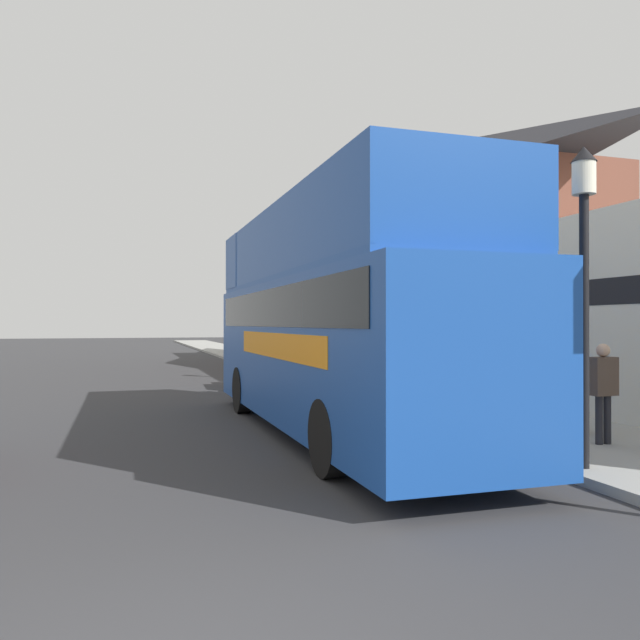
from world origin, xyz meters
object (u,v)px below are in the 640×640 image
(lamp_post_second, at_px, (389,266))
(litter_bin, at_px, (573,405))
(tour_bus, at_px, (329,335))
(parked_car_ahead_of_bus, at_px, (272,368))
(lamp_post_nearest, at_px, (584,245))
(pedestrian_third, at_px, (603,384))
(lamp_post_third, at_px, (300,294))

(lamp_post_second, xyz_separation_m, litter_bin, (1.51, -4.91, -2.94))
(tour_bus, bearing_deg, parked_car_ahead_of_bus, 84.41)
(parked_car_ahead_of_bus, xyz_separation_m, lamp_post_nearest, (1.48, -12.67, 2.54))
(parked_car_ahead_of_bus, relative_size, lamp_post_nearest, 0.90)
(litter_bin, bearing_deg, pedestrian_third, -105.94)
(tour_bus, distance_m, pedestrian_third, 4.95)
(parked_car_ahead_of_bus, height_order, lamp_post_third, lamp_post_third)
(tour_bus, height_order, litter_bin, tour_bus)
(pedestrian_third, xyz_separation_m, lamp_post_second, (-1.20, 6.00, 2.45))
(lamp_post_nearest, bearing_deg, lamp_post_third, 89.82)
(lamp_post_nearest, height_order, lamp_post_second, lamp_post_second)
(tour_bus, xyz_separation_m, lamp_post_second, (2.57, 2.89, 1.68))
(parked_car_ahead_of_bus, xyz_separation_m, lamp_post_second, (1.79, -5.34, 2.90))
(pedestrian_third, bearing_deg, litter_bin, 74.06)
(tour_bus, relative_size, lamp_post_nearest, 2.45)
(pedestrian_third, xyz_separation_m, litter_bin, (0.31, 1.09, -0.50))
(lamp_post_second, relative_size, litter_bin, 5.29)
(pedestrian_third, bearing_deg, lamp_post_second, 101.28)
(lamp_post_third, bearing_deg, litter_bin, -81.76)
(lamp_post_third, bearing_deg, lamp_post_nearest, -90.18)
(lamp_post_second, height_order, lamp_post_third, lamp_post_second)
(tour_bus, height_order, lamp_post_nearest, lamp_post_nearest)
(lamp_post_nearest, height_order, lamp_post_third, lamp_post_nearest)
(pedestrian_third, height_order, lamp_post_nearest, lamp_post_nearest)
(lamp_post_third, distance_m, litter_bin, 12.62)
(pedestrian_third, xyz_separation_m, lamp_post_nearest, (-1.51, -1.32, 2.09))
(tour_bus, distance_m, litter_bin, 4.73)
(tour_bus, relative_size, pedestrian_third, 6.55)
(tour_bus, bearing_deg, lamp_post_second, 48.17)
(lamp_post_second, distance_m, lamp_post_third, 7.34)
(tour_bus, relative_size, parked_car_ahead_of_bus, 2.73)
(parked_car_ahead_of_bus, height_order, lamp_post_nearest, lamp_post_nearest)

